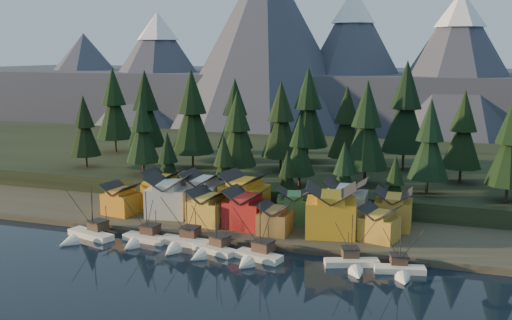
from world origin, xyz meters
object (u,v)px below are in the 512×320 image
(boat_4, at_px, (255,249))
(house_back_1, at_px, (203,191))
(boat_0, at_px, (85,229))
(boat_3, at_px, (211,243))
(boat_2, at_px, (182,236))
(house_back_0, at_px, (163,188))
(house_front_1, at_px, (169,195))
(boat_5, at_px, (353,258))
(house_front_0, at_px, (121,198))
(boat_1, at_px, (142,232))
(boat_6, at_px, (401,264))

(boat_4, bearing_deg, house_back_1, 145.60)
(house_back_1, bearing_deg, boat_4, -46.99)
(boat_4, bearing_deg, boat_0, -167.61)
(boat_3, bearing_deg, boat_2, -177.92)
(boat_0, bearing_deg, house_back_0, 92.25)
(house_front_1, height_order, house_back_0, house_front_1)
(boat_2, height_order, boat_5, boat_2)
(boat_4, bearing_deg, boat_5, 21.44)
(house_front_0, bearing_deg, boat_3, -18.15)
(house_front_0, relative_size, house_front_1, 0.79)
(boat_1, distance_m, house_front_1, 16.66)
(boat_2, relative_size, house_front_1, 1.20)
(boat_4, height_order, house_front_1, house_front_1)
(boat_1, bearing_deg, house_front_1, 103.20)
(boat_0, bearing_deg, house_front_1, 73.36)
(house_front_0, height_order, house_back_1, house_back_1)
(boat_2, bearing_deg, boat_6, 2.61)
(boat_2, height_order, house_back_0, boat_2)
(house_front_0, bearing_deg, house_back_0, 63.84)
(boat_3, distance_m, house_back_1, 26.77)
(boat_6, xyz_separation_m, house_front_0, (-68.01, 14.43, 3.45))
(boat_3, xyz_separation_m, boat_6, (37.68, 1.11, -0.22))
(boat_1, relative_size, boat_2, 0.94)
(boat_0, height_order, boat_1, boat_0)
(house_front_1, distance_m, house_back_0, 8.82)
(boat_2, height_order, boat_4, boat_4)
(boat_1, height_order, house_front_1, house_front_1)
(boat_4, bearing_deg, boat_2, -176.69)
(house_front_1, relative_size, house_back_1, 1.08)
(boat_4, bearing_deg, boat_1, -172.13)
(house_front_0, relative_size, house_back_0, 0.91)
(boat_5, bearing_deg, boat_3, 163.67)
(boat_2, xyz_separation_m, house_back_1, (-4.49, 21.24, 4.49))
(house_front_0, height_order, house_front_1, house_front_1)
(boat_3, relative_size, boat_5, 1.02)
(boat_5, relative_size, house_front_1, 1.06)
(house_front_1, height_order, house_back_1, house_back_1)
(boat_0, relative_size, boat_4, 1.03)
(house_back_1, bearing_deg, house_front_1, -137.58)
(boat_5, bearing_deg, boat_6, -22.81)
(house_front_0, xyz_separation_m, house_back_1, (18.38, 7.99, 1.33))
(house_front_1, bearing_deg, house_back_1, 33.12)
(boat_4, xyz_separation_m, house_front_0, (-40.28, 16.46, 2.94))
(boat_4, distance_m, house_back_0, 42.63)
(boat_1, xyz_separation_m, boat_5, (45.62, -0.21, -0.34))
(boat_3, bearing_deg, house_front_1, 155.12)
(boat_2, distance_m, boat_4, 17.71)
(boat_6, xyz_separation_m, house_back_0, (-61.46, 23.74, 4.41))
(boat_4, height_order, boat_5, boat_4)
(house_front_0, bearing_deg, boat_2, -21.12)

